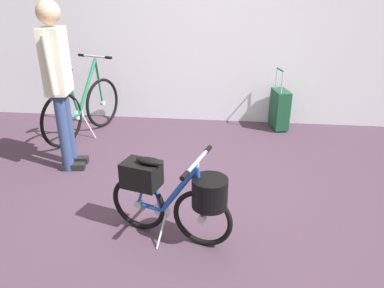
# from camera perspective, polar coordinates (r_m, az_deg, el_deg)

# --- Properties ---
(ground_plane) EXTENTS (7.37, 7.37, 0.00)m
(ground_plane) POSITION_cam_1_polar(r_m,az_deg,el_deg) (3.25, 0.94, -10.28)
(ground_plane) COLOR #473342
(back_wall) EXTENTS (7.37, 0.10, 2.95)m
(back_wall) POSITION_cam_1_polar(r_m,az_deg,el_deg) (5.10, 3.86, 19.79)
(back_wall) COLOR silver
(back_wall) RESTS_ON ground_plane
(folding_bike_foreground) EXTENTS (0.99, 0.52, 0.72)m
(folding_bike_foreground) POSITION_cam_1_polar(r_m,az_deg,el_deg) (2.71, -2.81, -8.00)
(folding_bike_foreground) COLOR black
(folding_bike_foreground) RESTS_ON ground_plane
(display_bike_left) EXTENTS (0.61, 1.39, 1.01)m
(display_bike_left) POSITION_cam_1_polar(r_m,az_deg,el_deg) (4.87, -16.86, 5.50)
(display_bike_left) COLOR black
(display_bike_left) RESTS_ON ground_plane
(visitor_near_wall) EXTENTS (0.31, 0.53, 1.71)m
(visitor_near_wall) POSITION_cam_1_polar(r_m,az_deg,el_deg) (3.86, -20.48, 9.85)
(visitor_near_wall) COLOR navy
(visitor_near_wall) RESTS_ON ground_plane
(rolling_suitcase) EXTENTS (0.25, 0.39, 0.83)m
(rolling_suitcase) POSITION_cam_1_polar(r_m,az_deg,el_deg) (5.09, 13.74, 5.44)
(rolling_suitcase) COLOR #19472D
(rolling_suitcase) RESTS_ON ground_plane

